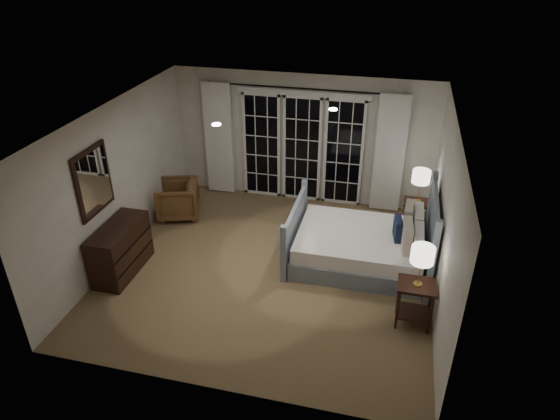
% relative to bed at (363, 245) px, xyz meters
% --- Properties ---
extents(floor, '(5.00, 5.00, 0.00)m').
position_rel_bed_xyz_m(floor, '(-1.42, -0.51, -0.32)').
color(floor, brown).
rests_on(floor, ground).
extents(ceiling, '(5.00, 5.00, 0.00)m').
position_rel_bed_xyz_m(ceiling, '(-1.42, -0.51, 2.18)').
color(ceiling, silver).
rests_on(ceiling, wall_back).
extents(wall_left, '(0.02, 5.00, 2.50)m').
position_rel_bed_xyz_m(wall_left, '(-3.92, -0.51, 0.93)').
color(wall_left, silver).
rests_on(wall_left, floor).
extents(wall_right, '(0.02, 5.00, 2.50)m').
position_rel_bed_xyz_m(wall_right, '(1.08, -0.51, 0.93)').
color(wall_right, silver).
rests_on(wall_right, floor).
extents(wall_back, '(5.00, 0.02, 2.50)m').
position_rel_bed_xyz_m(wall_back, '(-1.42, 1.99, 0.93)').
color(wall_back, silver).
rests_on(wall_back, floor).
extents(wall_front, '(5.00, 0.02, 2.50)m').
position_rel_bed_xyz_m(wall_front, '(-1.42, -3.01, 0.93)').
color(wall_front, silver).
rests_on(wall_front, floor).
extents(french_doors, '(2.50, 0.04, 2.20)m').
position_rel_bed_xyz_m(french_doors, '(-1.42, 1.95, 0.77)').
color(french_doors, black).
rests_on(french_doors, wall_back).
extents(curtain_rod, '(3.50, 0.03, 0.03)m').
position_rel_bed_xyz_m(curtain_rod, '(-1.42, 1.89, 1.93)').
color(curtain_rod, black).
rests_on(curtain_rod, wall_back).
extents(curtain_left, '(0.55, 0.10, 2.25)m').
position_rel_bed_xyz_m(curtain_left, '(-3.07, 1.87, 0.83)').
color(curtain_left, white).
rests_on(curtain_left, curtain_rod).
extents(curtain_right, '(0.55, 0.10, 2.25)m').
position_rel_bed_xyz_m(curtain_right, '(0.23, 1.87, 0.83)').
color(curtain_right, white).
rests_on(curtain_right, curtain_rod).
extents(downlight_a, '(0.12, 0.12, 0.01)m').
position_rel_bed_xyz_m(downlight_a, '(-0.62, 0.09, 2.17)').
color(downlight_a, white).
rests_on(downlight_a, ceiling).
extents(downlight_b, '(0.12, 0.12, 0.01)m').
position_rel_bed_xyz_m(downlight_b, '(-2.02, -0.91, 2.17)').
color(downlight_b, white).
rests_on(downlight_b, ceiling).
extents(bed, '(2.19, 1.57, 1.27)m').
position_rel_bed_xyz_m(bed, '(0.00, 0.00, 0.00)').
color(bed, gray).
rests_on(bed, floor).
extents(nightstand_left, '(0.51, 0.41, 0.66)m').
position_rel_bed_xyz_m(nightstand_left, '(0.80, -1.29, 0.11)').
color(nightstand_left, black).
rests_on(nightstand_left, floor).
extents(nightstand_right, '(0.46, 0.37, 0.60)m').
position_rel_bed_xyz_m(nightstand_right, '(0.80, 1.19, 0.07)').
color(nightstand_right, black).
rests_on(nightstand_right, floor).
extents(lamp_left, '(0.30, 0.30, 0.58)m').
position_rel_bed_xyz_m(lamp_left, '(0.80, -1.29, 0.80)').
color(lamp_left, tan).
rests_on(lamp_left, nightstand_left).
extents(lamp_right, '(0.31, 0.31, 0.59)m').
position_rel_bed_xyz_m(lamp_right, '(0.80, 1.19, 0.75)').
color(lamp_right, tan).
rests_on(lamp_right, nightstand_right).
extents(armchair, '(0.95, 0.94, 0.69)m').
position_rel_bed_xyz_m(armchair, '(-3.52, 0.71, 0.02)').
color(armchair, brown).
rests_on(armchair, floor).
extents(dresser, '(0.49, 1.15, 0.81)m').
position_rel_bed_xyz_m(dresser, '(-3.65, -1.13, 0.08)').
color(dresser, black).
rests_on(dresser, floor).
extents(mirror, '(0.05, 0.85, 1.00)m').
position_rel_bed_xyz_m(mirror, '(-3.88, -1.13, 1.23)').
color(mirror, black).
rests_on(mirror, wall_left).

